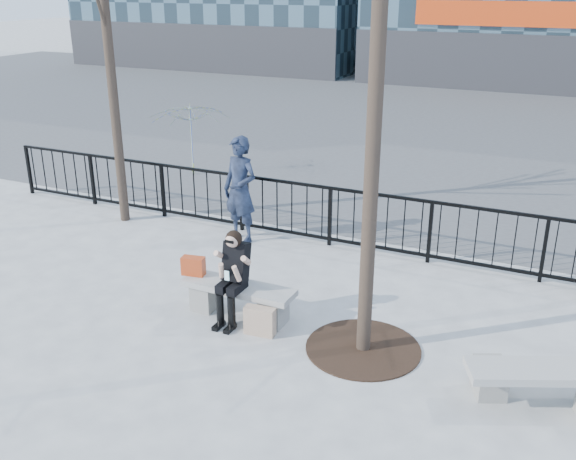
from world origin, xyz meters
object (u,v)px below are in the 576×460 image
at_px(bench_main, 239,297).
at_px(standing_man, 240,190).
at_px(bench_second, 544,383).
at_px(seated_woman, 232,278).

relative_size(bench_main, standing_man, 0.85).
bearing_deg(bench_main, standing_man, 118.18).
relative_size(bench_second, standing_man, 0.88).
bearing_deg(bench_main, seated_woman, -90.00).
distance_m(bench_second, standing_man, 6.24).
height_order(bench_main, seated_woman, seated_woman).
xyz_separation_m(bench_second, standing_man, (-5.46, 2.94, 0.66)).
bearing_deg(bench_second, seated_woman, 152.54).
bearing_deg(bench_main, bench_second, -5.58).
distance_m(bench_main, seated_woman, 0.40).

